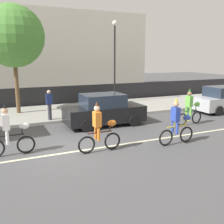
# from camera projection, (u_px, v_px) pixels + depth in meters

# --- Properties ---
(ground_plane) EXTENTS (80.00, 80.00, 0.00)m
(ground_plane) POSITION_uv_depth(u_px,v_px,m) (69.00, 148.00, 10.27)
(ground_plane) COLOR #4C4C4F
(road_centre_line) EXTENTS (36.00, 0.14, 0.01)m
(road_centre_line) POSITION_uv_depth(u_px,v_px,m) (73.00, 152.00, 9.83)
(road_centre_line) COLOR beige
(road_centre_line) RESTS_ON ground
(sidewalk_curb) EXTENTS (60.00, 5.00, 0.15)m
(sidewalk_curb) POSITION_uv_depth(u_px,v_px,m) (41.00, 114.00, 16.05)
(sidewalk_curb) COLOR #9E9B93
(sidewalk_curb) RESTS_ON ground
(fence_line) EXTENTS (40.00, 0.08, 1.40)m
(fence_line) POSITION_uv_depth(u_px,v_px,m) (34.00, 97.00, 18.51)
(fence_line) COLOR black
(fence_line) RESTS_ON ground
(parade_cyclist_zebra) EXTENTS (1.72, 0.50, 1.92)m
(parade_cyclist_zebra) POSITION_uv_depth(u_px,v_px,m) (10.00, 133.00, 9.32)
(parade_cyclist_zebra) COLOR black
(parade_cyclist_zebra) RESTS_ON ground
(parade_cyclist_orange) EXTENTS (1.72, 0.50, 1.92)m
(parade_cyclist_orange) POSITION_uv_depth(u_px,v_px,m) (100.00, 130.00, 9.72)
(parade_cyclist_orange) COLOR black
(parade_cyclist_orange) RESTS_ON ground
(parade_cyclist_cobalt) EXTENTS (1.72, 0.50, 1.92)m
(parade_cyclist_cobalt) POSITION_uv_depth(u_px,v_px,m) (177.00, 124.00, 10.57)
(parade_cyclist_cobalt) COLOR black
(parade_cyclist_cobalt) RESTS_ON ground
(parade_cyclist_lime) EXTENTS (1.72, 0.50, 1.92)m
(parade_cyclist_lime) POSITION_uv_depth(u_px,v_px,m) (190.00, 109.00, 13.61)
(parade_cyclist_lime) COLOR black
(parade_cyclist_lime) RESTS_ON ground
(parked_car_black) EXTENTS (4.10, 1.92, 1.64)m
(parked_car_black) POSITION_uv_depth(u_px,v_px,m) (104.00, 110.00, 13.56)
(parked_car_black) COLOR black
(parked_car_black) RESTS_ON ground
(parked_car_silver) EXTENTS (4.10, 1.92, 1.64)m
(parked_car_silver) POSITION_uv_depth(u_px,v_px,m) (224.00, 100.00, 17.00)
(parked_car_silver) COLOR #B7BABF
(parked_car_silver) RESTS_ON ground
(street_lamp_post) EXTENTS (0.36, 0.36, 5.86)m
(street_lamp_post) POSITION_uv_depth(u_px,v_px,m) (115.00, 50.00, 18.77)
(street_lamp_post) COLOR black
(street_lamp_post) RESTS_ON sidewalk_curb
(street_tree_near_lamp) EXTENTS (3.59, 3.59, 6.32)m
(street_tree_near_lamp) POSITION_uv_depth(u_px,v_px,m) (13.00, 36.00, 15.07)
(street_tree_near_lamp) COLOR brown
(street_tree_near_lamp) RESTS_ON sidewalk_curb
(pedestrian_onlooker) EXTENTS (0.32, 0.20, 1.62)m
(pedestrian_onlooker) POSITION_uv_depth(u_px,v_px,m) (49.00, 104.00, 14.06)
(pedestrian_onlooker) COLOR #33333D
(pedestrian_onlooker) RESTS_ON sidewalk_curb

